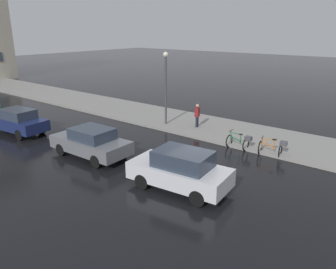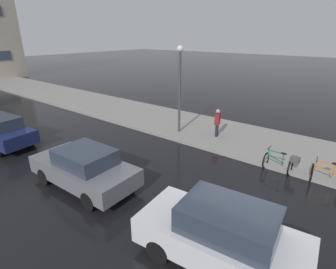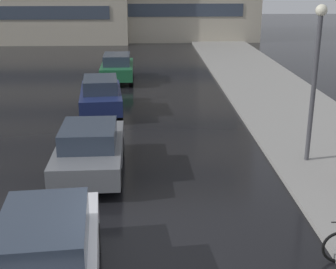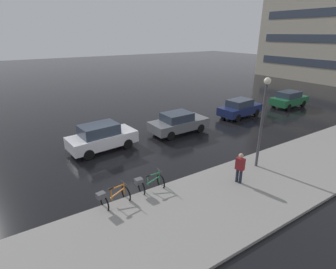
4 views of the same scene
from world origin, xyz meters
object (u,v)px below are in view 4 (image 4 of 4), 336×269
at_px(car_grey, 178,123).
at_px(car_navy, 240,108).
at_px(pedestrian, 240,167).
at_px(car_green, 289,99).
at_px(bicycle_nearest, 112,197).
at_px(car_white, 102,137).
at_px(bicycle_second, 148,183).
at_px(streetlamp, 263,115).

height_order(car_grey, car_navy, car_navy).
bearing_deg(pedestrian, car_green, 116.64).
height_order(bicycle_nearest, car_navy, car_navy).
bearing_deg(pedestrian, car_white, -151.13).
xyz_separation_m(bicycle_second, car_grey, (-5.59, 5.51, 0.30)).
distance_m(bicycle_nearest, car_green, 21.27).
xyz_separation_m(bicycle_nearest, car_green, (-5.79, 20.46, 0.30)).
bearing_deg(car_grey, car_white, -90.90).
xyz_separation_m(car_grey, car_green, (-0.05, 13.17, 0.02)).
distance_m(bicycle_nearest, car_navy, 15.25).
relative_size(bicycle_second, car_green, 0.33).
height_order(car_white, car_grey, car_white).
distance_m(bicycle_nearest, streetlamp, 8.23).
xyz_separation_m(bicycle_nearest, car_white, (-5.83, 1.61, 0.36)).
height_order(bicycle_nearest, bicycle_second, bicycle_second).
height_order(car_white, pedestrian, car_white).
xyz_separation_m(bicycle_second, streetlamp, (1.09, 5.99, 2.54)).
relative_size(car_grey, streetlamp, 0.89).
relative_size(bicycle_second, car_white, 0.31).
height_order(car_white, car_green, car_white).
bearing_deg(streetlamp, car_white, -137.68).
height_order(pedestrian, streetlamp, streetlamp).
xyz_separation_m(bicycle_second, car_navy, (-5.93, 12.20, 0.31)).
height_order(car_navy, pedestrian, pedestrian).
height_order(car_grey, pedestrian, pedestrian).
xyz_separation_m(car_white, pedestrian, (7.44, 4.10, 0.09)).
distance_m(car_navy, car_green, 6.48).
bearing_deg(bicycle_nearest, streetlamp, 83.15).
bearing_deg(bicycle_second, car_white, -178.26).
bearing_deg(car_navy, car_green, 87.48).
relative_size(bicycle_second, car_grey, 0.31).
relative_size(car_white, car_green, 1.07).
bearing_deg(car_grey, bicycle_nearest, -51.75).
bearing_deg(car_grey, streetlamp, 4.14).
bearing_deg(car_green, bicycle_second, -73.19).
bearing_deg(car_white, bicycle_nearest, -15.42).
distance_m(car_white, car_green, 18.85).
bearing_deg(bicycle_nearest, car_grey, 128.25).
relative_size(bicycle_nearest, car_grey, 0.32).
bearing_deg(car_white, car_green, 89.87).
bearing_deg(car_green, car_grey, -89.79).
height_order(bicycle_second, car_grey, car_grey).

